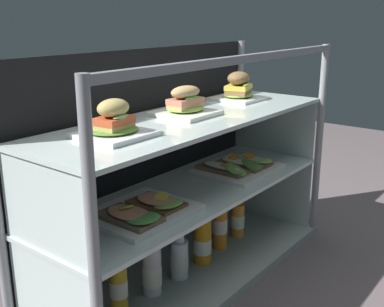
{
  "coord_description": "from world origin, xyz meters",
  "views": [
    {
      "loc": [
        -1.32,
        -1.03,
        1.0
      ],
      "look_at": [
        0.0,
        0.0,
        0.51
      ],
      "focal_mm": 44.63,
      "sensor_mm": 36.0,
      "label": 1
    }
  ],
  "objects_px": {
    "juice_bottle_front_right_end": "(152,270)",
    "open_sandwich_tray_left_of_center": "(238,166)",
    "plated_roll_sandwich_right_of_center": "(186,105)",
    "juice_bottle_front_middle": "(87,307)",
    "juice_bottle_front_left_end": "(237,219)",
    "open_sandwich_tray_near_right_corner": "(143,210)",
    "juice_bottle_back_center": "(118,288)",
    "juice_bottle_tucked_behind": "(202,239)",
    "juice_bottle_front_second": "(178,258)",
    "plated_roll_sandwich_center": "(113,124)",
    "juice_bottle_back_left": "(220,225)",
    "plated_roll_sandwich_left_of_center": "(238,89)"
  },
  "relations": [
    {
      "from": "juice_bottle_front_right_end",
      "to": "juice_bottle_tucked_behind",
      "type": "distance_m",
      "value": 0.29
    },
    {
      "from": "open_sandwich_tray_left_of_center",
      "to": "juice_bottle_back_center",
      "type": "bearing_deg",
      "value": 176.91
    },
    {
      "from": "juice_bottle_back_center",
      "to": "juice_bottle_tucked_behind",
      "type": "relative_size",
      "value": 0.9
    },
    {
      "from": "juice_bottle_tucked_behind",
      "to": "open_sandwich_tray_near_right_corner",
      "type": "bearing_deg",
      "value": -175.32
    },
    {
      "from": "open_sandwich_tray_near_right_corner",
      "to": "juice_bottle_front_middle",
      "type": "xyz_separation_m",
      "value": [
        -0.22,
        0.03,
        -0.25
      ]
    },
    {
      "from": "juice_bottle_tucked_behind",
      "to": "juice_bottle_back_left",
      "type": "relative_size",
      "value": 1.01
    },
    {
      "from": "juice_bottle_front_middle",
      "to": "juice_bottle_front_left_end",
      "type": "distance_m",
      "value": 0.88
    },
    {
      "from": "plated_roll_sandwich_left_of_center",
      "to": "juice_bottle_back_left",
      "type": "height_order",
      "value": "plated_roll_sandwich_left_of_center"
    },
    {
      "from": "juice_bottle_front_right_end",
      "to": "open_sandwich_tray_left_of_center",
      "type": "bearing_deg",
      "value": -3.4
    },
    {
      "from": "juice_bottle_front_right_end",
      "to": "plated_roll_sandwich_right_of_center",
      "type": "bearing_deg",
      "value": 4.74
    },
    {
      "from": "plated_roll_sandwich_left_of_center",
      "to": "open_sandwich_tray_near_right_corner",
      "type": "height_order",
      "value": "plated_roll_sandwich_left_of_center"
    },
    {
      "from": "plated_roll_sandwich_right_of_center",
      "to": "open_sandwich_tray_left_of_center",
      "type": "bearing_deg",
      "value": -9.61
    },
    {
      "from": "juice_bottle_front_right_end",
      "to": "juice_bottle_back_left",
      "type": "height_order",
      "value": "juice_bottle_back_left"
    },
    {
      "from": "juice_bottle_back_center",
      "to": "juice_bottle_front_second",
      "type": "xyz_separation_m",
      "value": [
        0.3,
        -0.01,
        -0.02
      ]
    },
    {
      "from": "open_sandwich_tray_near_right_corner",
      "to": "juice_bottle_front_second",
      "type": "relative_size",
      "value": 1.75
    },
    {
      "from": "juice_bottle_front_left_end",
      "to": "juice_bottle_front_right_end",
      "type": "bearing_deg",
      "value": -179.04
    },
    {
      "from": "plated_roll_sandwich_right_of_center",
      "to": "juice_bottle_front_left_end",
      "type": "height_order",
      "value": "plated_roll_sandwich_right_of_center"
    },
    {
      "from": "juice_bottle_front_second",
      "to": "juice_bottle_front_left_end",
      "type": "xyz_separation_m",
      "value": [
        0.44,
        0.02,
        0.0
      ]
    },
    {
      "from": "plated_roll_sandwich_right_of_center",
      "to": "juice_bottle_tucked_behind",
      "type": "xyz_separation_m",
      "value": [
        0.06,
        -0.03,
        -0.55
      ]
    },
    {
      "from": "juice_bottle_tucked_behind",
      "to": "juice_bottle_front_left_end",
      "type": "relative_size",
      "value": 1.16
    },
    {
      "from": "juice_bottle_front_middle",
      "to": "juice_bottle_front_left_end",
      "type": "relative_size",
      "value": 1.08
    },
    {
      "from": "juice_bottle_front_second",
      "to": "juice_bottle_back_left",
      "type": "relative_size",
      "value": 0.79
    },
    {
      "from": "plated_roll_sandwich_right_of_center",
      "to": "juice_bottle_back_center",
      "type": "xyz_separation_m",
      "value": [
        -0.38,
        -0.01,
        -0.56
      ]
    },
    {
      "from": "plated_roll_sandwich_center",
      "to": "juice_bottle_back_left",
      "type": "distance_m",
      "value": 0.81
    },
    {
      "from": "plated_roll_sandwich_center",
      "to": "open_sandwich_tray_left_of_center",
      "type": "bearing_deg",
      "value": -2.02
    },
    {
      "from": "open_sandwich_tray_left_of_center",
      "to": "juice_bottle_front_right_end",
      "type": "height_order",
      "value": "open_sandwich_tray_left_of_center"
    },
    {
      "from": "open_sandwich_tray_left_of_center",
      "to": "juice_bottle_tucked_behind",
      "type": "xyz_separation_m",
      "value": [
        -0.22,
        0.02,
        -0.25
      ]
    },
    {
      "from": "plated_roll_sandwich_center",
      "to": "plated_roll_sandwich_left_of_center",
      "type": "bearing_deg",
      "value": 3.63
    },
    {
      "from": "plated_roll_sandwich_right_of_center",
      "to": "plated_roll_sandwich_center",
      "type": "bearing_deg",
      "value": -176.21
    },
    {
      "from": "juice_bottle_back_left",
      "to": "juice_bottle_front_second",
      "type": "bearing_deg",
      "value": -177.46
    },
    {
      "from": "open_sandwich_tray_near_right_corner",
      "to": "juice_bottle_front_second",
      "type": "height_order",
      "value": "open_sandwich_tray_near_right_corner"
    },
    {
      "from": "plated_roll_sandwich_right_of_center",
      "to": "plated_roll_sandwich_left_of_center",
      "type": "distance_m",
      "value": 0.39
    },
    {
      "from": "juice_bottle_front_right_end",
      "to": "juice_bottle_back_center",
      "type": "bearing_deg",
      "value": 177.93
    },
    {
      "from": "juice_bottle_front_right_end",
      "to": "juice_bottle_tucked_behind",
      "type": "bearing_deg",
      "value": -1.92
    },
    {
      "from": "juice_bottle_back_center",
      "to": "juice_bottle_front_right_end",
      "type": "distance_m",
      "value": 0.16
    },
    {
      "from": "open_sandwich_tray_near_right_corner",
      "to": "juice_bottle_back_center",
      "type": "relative_size",
      "value": 1.53
    },
    {
      "from": "open_sandwich_tray_near_right_corner",
      "to": "juice_bottle_tucked_behind",
      "type": "height_order",
      "value": "open_sandwich_tray_near_right_corner"
    },
    {
      "from": "juice_bottle_tucked_behind",
      "to": "open_sandwich_tray_left_of_center",
      "type": "bearing_deg",
      "value": -5.29
    },
    {
      "from": "open_sandwich_tray_near_right_corner",
      "to": "juice_bottle_tucked_behind",
      "type": "xyz_separation_m",
      "value": [
        0.36,
        0.03,
        -0.25
      ]
    },
    {
      "from": "juice_bottle_tucked_behind",
      "to": "juice_bottle_front_second",
      "type": "bearing_deg",
      "value": 178.61
    },
    {
      "from": "plated_roll_sandwich_left_of_center",
      "to": "open_sandwich_tray_left_of_center",
      "type": "relative_size",
      "value": 0.54
    },
    {
      "from": "open_sandwich_tray_near_right_corner",
      "to": "juice_bottle_front_left_end",
      "type": "bearing_deg",
      "value": 4.29
    },
    {
      "from": "juice_bottle_front_second",
      "to": "plated_roll_sandwich_left_of_center",
      "type": "bearing_deg",
      "value": 5.86
    },
    {
      "from": "plated_roll_sandwich_right_of_center",
      "to": "juice_bottle_back_center",
      "type": "height_order",
      "value": "plated_roll_sandwich_right_of_center"
    },
    {
      "from": "plated_roll_sandwich_right_of_center",
      "to": "juice_bottle_tucked_behind",
      "type": "distance_m",
      "value": 0.55
    },
    {
      "from": "plated_roll_sandwich_center",
      "to": "juice_bottle_tucked_behind",
      "type": "distance_m",
      "value": 0.71
    },
    {
      "from": "juice_bottle_back_center",
      "to": "juice_bottle_back_left",
      "type": "height_order",
      "value": "juice_bottle_back_left"
    },
    {
      "from": "open_sandwich_tray_left_of_center",
      "to": "juice_bottle_tucked_behind",
      "type": "height_order",
      "value": "open_sandwich_tray_left_of_center"
    },
    {
      "from": "plated_roll_sandwich_right_of_center",
      "to": "juice_bottle_front_middle",
      "type": "xyz_separation_m",
      "value": [
        -0.52,
        -0.02,
        -0.55
      ]
    },
    {
      "from": "juice_bottle_front_middle",
      "to": "juice_bottle_front_second",
      "type": "xyz_separation_m",
      "value": [
        0.44,
        -0.0,
        -0.02
      ]
    }
  ]
}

